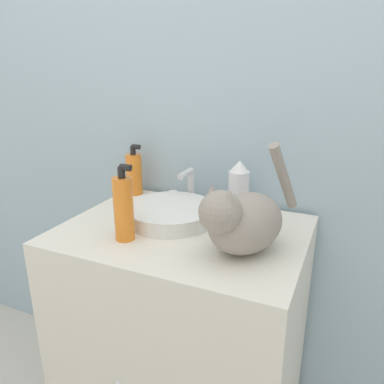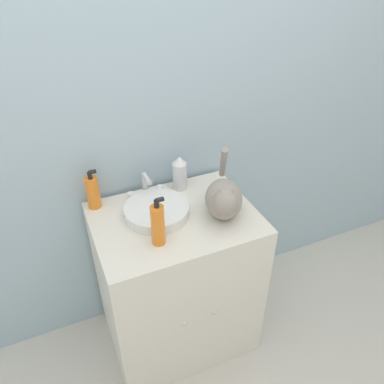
{
  "view_description": "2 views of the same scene",
  "coord_description": "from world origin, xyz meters",
  "px_view_note": "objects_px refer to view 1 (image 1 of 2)",
  "views": [
    {
      "loc": [
        0.44,
        -0.65,
        1.28
      ],
      "look_at": [
        0.05,
        0.23,
        0.96
      ],
      "focal_mm": 35.0,
      "sensor_mm": 36.0,
      "label": 1
    },
    {
      "loc": [
        -0.44,
        -0.94,
        1.84
      ],
      "look_at": [
        0.08,
        0.27,
        0.93
      ],
      "focal_mm": 35.0,
      "sensor_mm": 36.0,
      "label": 2
    }
  ],
  "objects_px": {
    "cat": "(242,220)",
    "spray_bottle": "(239,187)",
    "lotion_bottle": "(124,208)",
    "soap_bottle": "(134,173)"
  },
  "relations": [
    {
      "from": "cat",
      "to": "spray_bottle",
      "type": "distance_m",
      "value": 0.29
    },
    {
      "from": "cat",
      "to": "lotion_bottle",
      "type": "distance_m",
      "value": 0.32
    },
    {
      "from": "soap_bottle",
      "to": "spray_bottle",
      "type": "distance_m",
      "value": 0.41
    },
    {
      "from": "cat",
      "to": "spray_bottle",
      "type": "xyz_separation_m",
      "value": [
        -0.09,
        0.27,
        -0.01
      ]
    },
    {
      "from": "spray_bottle",
      "to": "soap_bottle",
      "type": "bearing_deg",
      "value": 177.86
    },
    {
      "from": "cat",
      "to": "soap_bottle",
      "type": "height_order",
      "value": "cat"
    },
    {
      "from": "soap_bottle",
      "to": "lotion_bottle",
      "type": "relative_size",
      "value": 0.88
    },
    {
      "from": "soap_bottle",
      "to": "spray_bottle",
      "type": "xyz_separation_m",
      "value": [
        0.41,
        -0.02,
        0.0
      ]
    },
    {
      "from": "cat",
      "to": "soap_bottle",
      "type": "bearing_deg",
      "value": -94.69
    },
    {
      "from": "cat",
      "to": "lotion_bottle",
      "type": "height_order",
      "value": "cat"
    }
  ]
}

